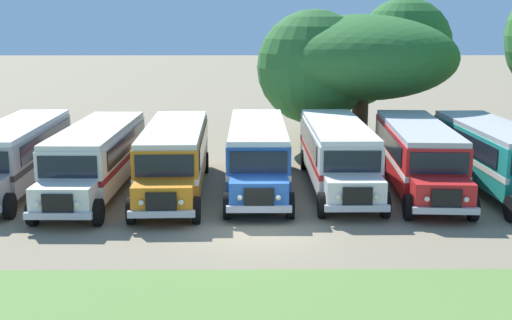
{
  "coord_description": "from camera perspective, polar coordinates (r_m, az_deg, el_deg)",
  "views": [
    {
      "loc": [
        -0.25,
        -22.72,
        7.48
      ],
      "look_at": [
        0.0,
        4.63,
        1.6
      ],
      "focal_mm": 46.92,
      "sensor_mm": 36.0,
      "label": 1
    }
  ],
  "objects": [
    {
      "name": "broad_shade_tree",
      "position": [
        39.59,
        8.54,
        8.57
      ],
      "size": [
        11.45,
        11.71,
        8.59
      ],
      "color": "brown",
      "rests_on": "ground_plane"
    },
    {
      "name": "parked_bus_slot_6",
      "position": [
        31.21,
        19.67,
        0.52
      ],
      "size": [
        2.96,
        10.88,
        2.82
      ],
      "rotation": [
        0.0,
        0.0,
        -1.54
      ],
      "color": "teal",
      "rests_on": "ground_plane"
    },
    {
      "name": "ground_plane",
      "position": [
        23.92,
        0.1,
        -6.09
      ],
      "size": [
        220.0,
        220.0,
        0.0
      ],
      "primitive_type": "plane",
      "color": "#84755B"
    },
    {
      "name": "parked_bus_slot_3",
      "position": [
        29.77,
        0.13,
        0.7
      ],
      "size": [
        2.69,
        10.84,
        2.82
      ],
      "rotation": [
        0.0,
        0.0,
        -1.57
      ],
      "color": "#23519E",
      "rests_on": "ground_plane"
    },
    {
      "name": "parked_bus_slot_1",
      "position": [
        29.74,
        -13.43,
        0.36
      ],
      "size": [
        2.86,
        10.86,
        2.82
      ],
      "rotation": [
        0.0,
        0.0,
        -1.59
      ],
      "color": "silver",
      "rests_on": "ground_plane"
    },
    {
      "name": "parked_bus_slot_5",
      "position": [
        30.41,
        13.62,
        0.6
      ],
      "size": [
        3.22,
        10.92,
        2.82
      ],
      "rotation": [
        0.0,
        0.0,
        -1.63
      ],
      "color": "red",
      "rests_on": "ground_plane"
    },
    {
      "name": "parked_bus_slot_4",
      "position": [
        30.08,
        6.93,
        0.73
      ],
      "size": [
        2.72,
        10.85,
        2.82
      ],
      "rotation": [
        0.0,
        0.0,
        -1.57
      ],
      "color": "silver",
      "rests_on": "ground_plane"
    },
    {
      "name": "parked_bus_slot_0",
      "position": [
        31.54,
        -19.75,
        0.63
      ],
      "size": [
        2.89,
        10.87,
        2.82
      ],
      "rotation": [
        0.0,
        0.0,
        -1.55
      ],
      "color": "#9E9993",
      "rests_on": "ground_plane"
    },
    {
      "name": "parked_bus_slot_2",
      "position": [
        29.36,
        -6.97,
        0.45
      ],
      "size": [
        2.91,
        10.87,
        2.82
      ],
      "rotation": [
        0.0,
        0.0,
        -1.55
      ],
      "color": "orange",
      "rests_on": "ground_plane"
    }
  ]
}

